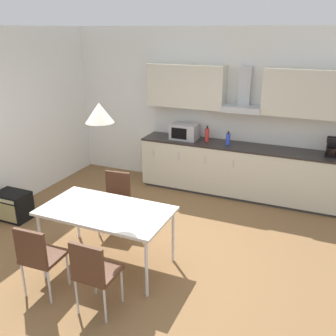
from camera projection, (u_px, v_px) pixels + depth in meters
name	position (u px, v px, depth m)	size (l,w,h in m)	color
ground_plane	(135.00, 255.00, 4.96)	(7.73, 8.20, 0.02)	brown
wall_back	(205.00, 109.00, 6.85)	(6.18, 0.10, 2.86)	white
kitchen_counter	(237.00, 170.00, 6.62)	(3.47, 0.62, 0.92)	#333333
backsplash_tile	(243.00, 127.00, 6.61)	(3.45, 0.02, 0.50)	silver
upper_wall_cabinets	(244.00, 90.00, 6.24)	(3.45, 0.40, 0.74)	beige
microwave	(184.00, 132.00, 6.78)	(0.48, 0.35, 0.28)	#ADADB2
coffee_maker	(332.00, 147.00, 5.88)	(0.18, 0.19, 0.30)	black
bottle_red	(207.00, 135.00, 6.65)	(0.08, 0.08, 0.28)	red
bottle_blue	(228.00, 139.00, 6.46)	(0.08, 0.08, 0.24)	blue
dining_table	(106.00, 213.00, 4.54)	(1.58, 0.87, 0.76)	silver
chair_near_left	(38.00, 254.00, 4.03)	(0.42, 0.42, 0.87)	#4C2D1E
chair_far_left	(115.00, 196.00, 5.44)	(0.44, 0.44, 0.87)	#4C2D1E
chair_near_right	(93.00, 270.00, 3.77)	(0.40, 0.40, 0.87)	#4C2D1E
guitar_amp	(13.00, 206.00, 5.83)	(0.52, 0.37, 0.44)	black
pendant_lamp	(99.00, 113.00, 4.11)	(0.32, 0.32, 0.22)	silver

